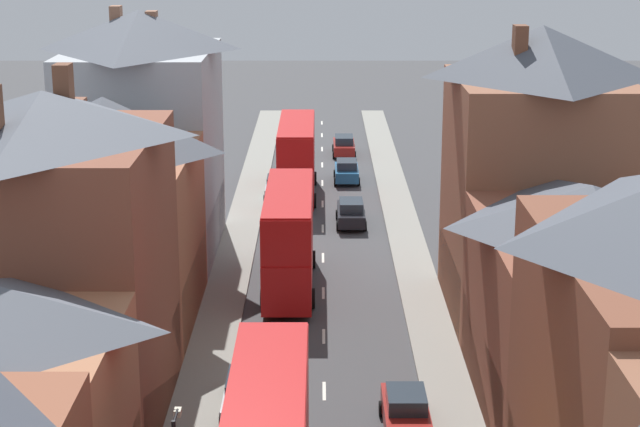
{
  "coord_description": "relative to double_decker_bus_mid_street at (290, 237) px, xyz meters",
  "views": [
    {
      "loc": [
        -0.17,
        -16.75,
        18.98
      ],
      "look_at": [
        -0.23,
        44.89,
        1.86
      ],
      "focal_mm": 60.0,
      "sensor_mm": 36.0,
      "label": 1
    }
  ],
  "objects": [
    {
      "name": "pavement_left",
      "position": [
        -3.29,
        1.15,
        -2.75
      ],
      "size": [
        2.2,
        104.0,
        0.14
      ],
      "primitive_type": "cube",
      "color": "gray",
      "rests_on": "ground"
    },
    {
      "name": "pavement_right",
      "position": [
        6.91,
        1.15,
        -2.75
      ],
      "size": [
        2.2,
        104.0,
        0.14
      ],
      "primitive_type": "cube",
      "color": "gray",
      "rests_on": "ground"
    },
    {
      "name": "centre_line_dashes",
      "position": [
        1.81,
        -0.85,
        -2.81
      ],
      "size": [
        0.14,
        97.8,
        0.01
      ],
      "color": "silver",
      "rests_on": "ground"
    },
    {
      "name": "terrace_row_left",
      "position": [
        -8.38,
        -17.1,
        3.03
      ],
      "size": [
        8.0,
        61.46,
        14.22
      ],
      "color": "#A36042",
      "rests_on": "ground"
    },
    {
      "name": "double_decker_bus_mid_street",
      "position": [
        0.0,
        0.0,
        0.0
      ],
      "size": [
        2.74,
        10.8,
        5.3
      ],
      "color": "red",
      "rests_on": "ground"
    },
    {
      "name": "double_decker_bus_far_approaching",
      "position": [
        0.0,
        19.22,
        0.0
      ],
      "size": [
        2.74,
        10.8,
        5.3
      ],
      "color": "red",
      "rests_on": "ground"
    },
    {
      "name": "car_near_blue",
      "position": [
        3.61,
        11.97,
        -1.98
      ],
      "size": [
        1.9,
        4.41,
        1.66
      ],
      "color": "black",
      "rests_on": "ground"
    },
    {
      "name": "car_near_silver",
      "position": [
        -1.29,
        -14.75,
        -2.0
      ],
      "size": [
        1.9,
        4.56,
        1.63
      ],
      "color": "silver",
      "rests_on": "ground"
    },
    {
      "name": "car_parked_left_a",
      "position": [
        -1.29,
        18.37,
        -1.97
      ],
      "size": [
        1.9,
        3.84,
        1.7
      ],
      "color": "#B7BABF",
      "rests_on": "ground"
    },
    {
      "name": "car_mid_black",
      "position": [
        4.91,
        -16.38,
        -1.98
      ],
      "size": [
        1.9,
        3.91,
        1.68
      ],
      "color": "maroon",
      "rests_on": "ground"
    },
    {
      "name": "car_far_grey",
      "position": [
        3.61,
        32.77,
        -1.98
      ],
      "size": [
        1.9,
        4.45,
        1.65
      ],
      "color": "maroon",
      "rests_on": "ground"
    },
    {
      "name": "car_parked_right_b",
      "position": [
        3.61,
        23.53,
        -1.97
      ],
      "size": [
        1.9,
        4.04,
        1.68
      ],
      "color": "#236093",
      "rests_on": "ground"
    }
  ]
}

